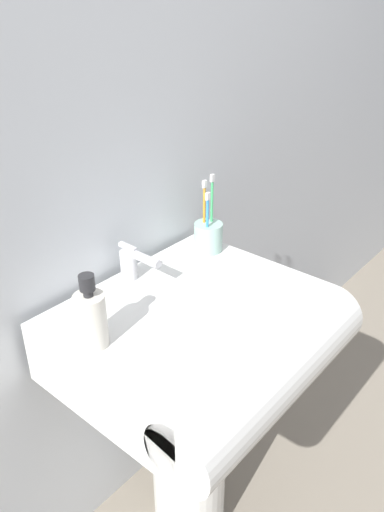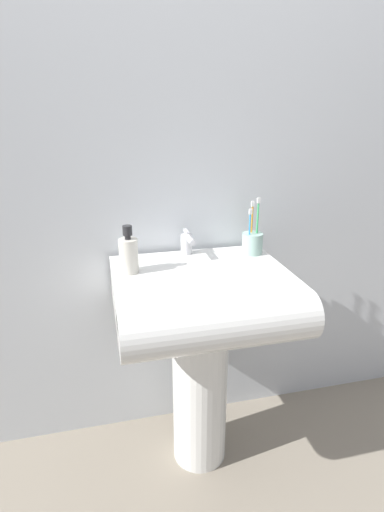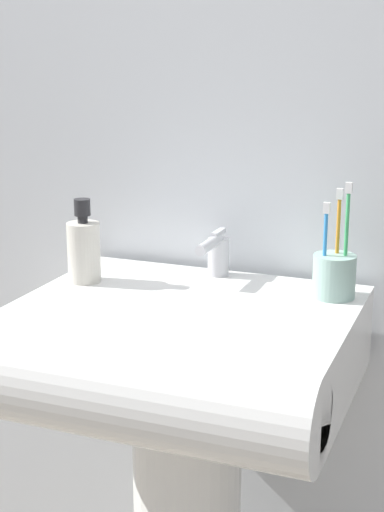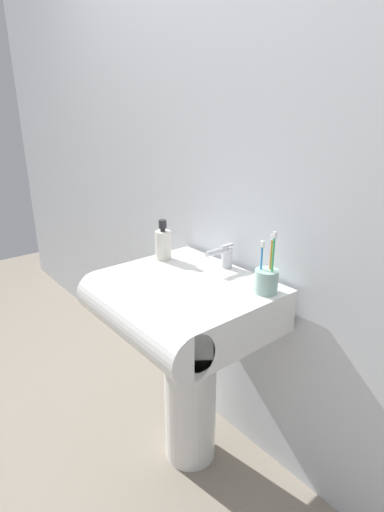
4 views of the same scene
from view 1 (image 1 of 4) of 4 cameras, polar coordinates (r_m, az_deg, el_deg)
The scene contains 6 objects.
wall_back at distance 1.21m, azimuth -10.75°, elevation 14.83°, with size 5.00×0.05×2.40m, color silver.
sink_pedestal at distance 1.51m, azimuth -0.33°, elevation -20.98°, with size 0.21×0.21×0.66m, color white.
sink_basin at distance 1.20m, azimuth 1.78°, elevation -9.65°, with size 0.61×0.54×0.16m.
faucet at distance 1.26m, azimuth -6.85°, elevation -0.72°, with size 0.04×0.13×0.09m.
toothbrush_cup at distance 1.39m, azimuth 1.87°, elevation 2.35°, with size 0.08×0.08×0.22m.
soap_bottle at distance 1.04m, azimuth -11.46°, elevation -6.96°, with size 0.07×0.07×0.17m.
Camera 1 is at (-0.74, -0.64, 1.48)m, focal length 35.00 mm.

